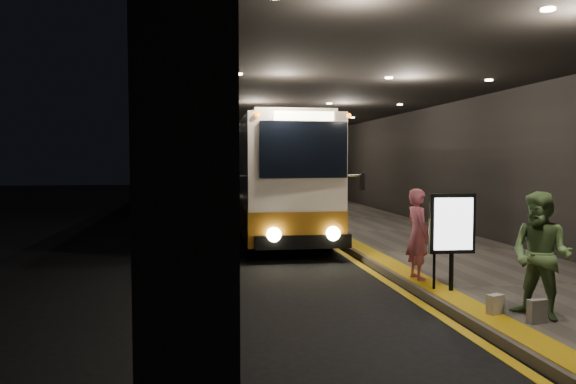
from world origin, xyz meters
TOP-DOWN VIEW (x-y plane):
  - ground at (0.00, 0.00)m, footprint 90.00×90.00m
  - lane_line_white at (-1.80, 5.00)m, footprint 0.12×50.00m
  - kerb_stripe_yellow at (2.35, 5.00)m, footprint 0.18×50.00m
  - sidewalk at (4.75, 5.00)m, footprint 4.50×50.00m
  - tactile_strip at (2.85, 5.00)m, footprint 0.50×50.00m
  - terminal_wall at (7.00, 5.00)m, footprint 0.10×50.00m
  - support_columns at (-1.50, 4.00)m, footprint 0.80×24.80m
  - canopy at (2.50, 5.00)m, footprint 9.00×50.00m
  - coach_main at (1.05, 6.08)m, footprint 2.64×11.67m
  - coach_second at (0.81, 18.41)m, footprint 3.45×12.76m
  - coach_third at (0.86, 30.39)m, footprint 3.01×11.25m
  - passenger_boarding at (2.80, -2.34)m, footprint 0.48×0.68m
  - passenger_waiting_green at (3.52, -5.21)m, footprint 0.95×1.06m
  - bag_polka at (3.33, -5.43)m, footprint 0.30×0.16m
  - bag_plain at (2.98, -4.93)m, footprint 0.28×0.22m
  - info_sign at (3.00, -3.40)m, footprint 0.82×0.16m
  - stanchion_post at (2.75, -3.23)m, footprint 0.05×0.05m

SIDE VIEW (x-z plane):
  - ground at x=0.00m, z-range 0.00..0.00m
  - lane_line_white at x=-1.80m, z-range 0.00..0.01m
  - kerb_stripe_yellow at x=2.35m, z-range 0.00..0.01m
  - sidewalk at x=4.75m, z-range 0.00..0.15m
  - tactile_strip at x=2.85m, z-range 0.15..0.16m
  - bag_plain at x=2.98m, z-range 0.15..0.45m
  - bag_polka at x=3.33m, z-range 0.15..0.49m
  - stanchion_post at x=2.75m, z-range 0.15..1.36m
  - passenger_boarding at x=2.80m, z-range 0.15..1.92m
  - passenger_waiting_green at x=3.52m, z-range 0.15..2.01m
  - info_sign at x=3.00m, z-range 0.45..2.18m
  - coach_third at x=0.86m, z-range -0.07..3.42m
  - coach_main at x=1.05m, z-range -0.07..3.55m
  - coach_second at x=0.81m, z-range -0.08..3.88m
  - support_columns at x=-1.50m, z-range 0.00..4.40m
  - terminal_wall at x=7.00m, z-range 0.00..6.00m
  - canopy at x=2.50m, z-range 4.40..4.80m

